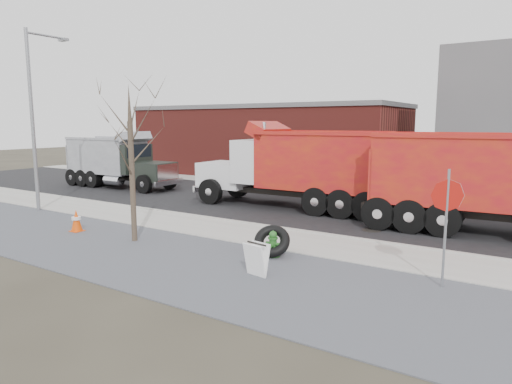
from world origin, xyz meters
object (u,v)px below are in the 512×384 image
Objects in this scene: truck_tire at (272,241)px; sandwich_board at (257,259)px; dump_truck_red_a at (498,179)px; stop_sign at (447,208)px; dump_truck_red_b at (297,165)px; dump_truck_grey at (117,159)px; fire_hydrant at (273,245)px.

truck_tire is 1.54× the size of sandwich_board.
sandwich_board is 0.09× the size of dump_truck_red_a.
sandwich_board is at bearing -123.17° from dump_truck_red_a.
dump_truck_red_a reaches higher than truck_tire.
dump_truck_red_b reaches higher than stop_sign.
dump_truck_red_b reaches higher than dump_truck_grey.
stop_sign is 0.30× the size of dump_truck_red_b.
truck_tire is at bearing 172.13° from stop_sign.
dump_truck_red_a is (0.48, 6.50, 0.06)m from stop_sign.
truck_tire reaches higher than fire_hydrant.
truck_tire is 0.18× the size of dump_truck_grey.
dump_truck_red_a is at bearing -4.07° from dump_truck_grey.
truck_tire is 0.13× the size of dump_truck_red_a.
dump_truck_red_b is at bearing 121.88° from sandwich_board.
stop_sign is 0.29× the size of dump_truck_red_a.
dump_truck_grey is at bearing 154.22° from truck_tire.
dump_truck_red_a is 20.94m from dump_truck_grey.
sandwich_board reaches higher than fire_hydrant.
fire_hydrant is 17.48m from dump_truck_grey.
truck_tire is at bearing 110.74° from dump_truck_red_b.
truck_tire is 0.14× the size of dump_truck_red_b.
fire_hydrant is 5.00m from stop_sign.
fire_hydrant is at bearing 172.64° from stop_sign.
fire_hydrant is 0.11× the size of dump_truck_grey.
stop_sign reaches higher than truck_tire.
dump_truck_red_b is (-3.62, 9.05, 1.55)m from sandwich_board.
dump_truck_red_b is 1.27× the size of dump_truck_grey.
fire_hydrant is 8.12m from dump_truck_red_b.
dump_truck_red_a is at bearing 70.51° from sandwich_board.
sandwich_board is 0.12× the size of dump_truck_grey.
sandwich_board is (0.59, -1.76, -0.01)m from truck_tire.
stop_sign is 4.80m from sandwich_board.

